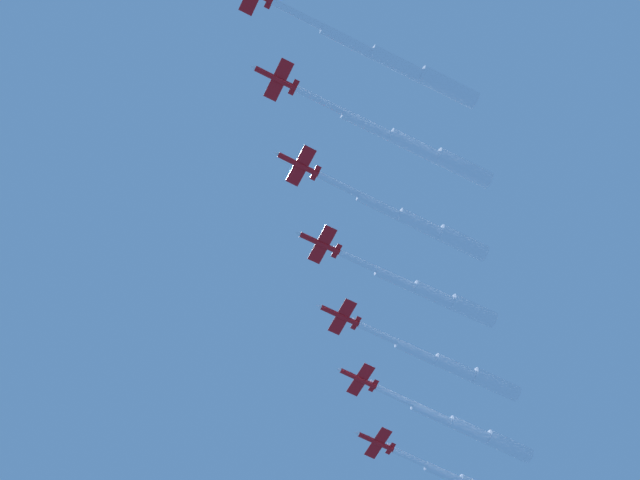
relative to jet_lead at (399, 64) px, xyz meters
name	(u,v)px	position (x,y,z in m)	size (l,w,h in m)	color
jet_lead	(399,64)	(0.00, 0.00, 0.00)	(43.73, 34.26, 3.74)	red
jet_port_inner	(416,147)	(-0.65, -17.04, 1.04)	(43.48, 34.22, 3.77)	red
jet_starboard_inner	(421,224)	(1.22, -32.51, -1.35)	(39.30, 31.75, 3.71)	red
jet_port_mid	(434,294)	(1.16, -48.32, -1.85)	(38.18, 29.73, 3.70)	red
jet_starboard_mid	(456,368)	(-0.88, -66.69, -1.42)	(40.00, 31.69, 3.67)	red
jet_port_outer	(471,430)	(-1.84, -84.55, 1.05)	(40.24, 33.02, 3.77)	red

